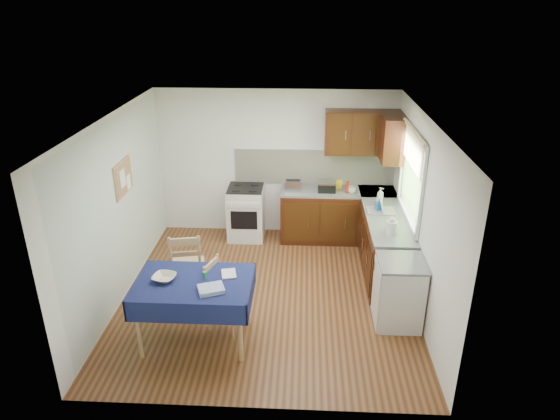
{
  "coord_description": "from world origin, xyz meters",
  "views": [
    {
      "loc": [
        0.48,
        -5.95,
        3.9
      ],
      "look_at": [
        0.16,
        0.17,
        1.23
      ],
      "focal_mm": 32.0,
      "sensor_mm": 36.0,
      "label": 1
    }
  ],
  "objects_px": {
    "toaster": "(293,186)",
    "dish_rack": "(381,210)",
    "dining_table": "(194,289)",
    "chair_near": "(222,293)",
    "sandwich_press": "(327,186)",
    "kettle": "(392,227)",
    "chair_far": "(187,264)"
  },
  "relations": [
    {
      "from": "dining_table",
      "to": "toaster",
      "type": "bearing_deg",
      "value": 87.89
    },
    {
      "from": "kettle",
      "to": "chair_near",
      "type": "bearing_deg",
      "value": -157.21
    },
    {
      "from": "dining_table",
      "to": "chair_near",
      "type": "distance_m",
      "value": 0.47
    },
    {
      "from": "dining_table",
      "to": "sandwich_press",
      "type": "distance_m",
      "value": 3.24
    },
    {
      "from": "toaster",
      "to": "kettle",
      "type": "distance_m",
      "value": 2.06
    },
    {
      "from": "sandwich_press",
      "to": "kettle",
      "type": "distance_m",
      "value": 1.77
    },
    {
      "from": "sandwich_press",
      "to": "chair_near",
      "type": "bearing_deg",
      "value": -119.64
    },
    {
      "from": "chair_near",
      "to": "sandwich_press",
      "type": "bearing_deg",
      "value": -10.72
    },
    {
      "from": "sandwich_press",
      "to": "dish_rack",
      "type": "distance_m",
      "value": 1.12
    },
    {
      "from": "dish_rack",
      "to": "chair_near",
      "type": "bearing_deg",
      "value": -130.42
    },
    {
      "from": "toaster",
      "to": "chair_near",
      "type": "bearing_deg",
      "value": -121.53
    },
    {
      "from": "toaster",
      "to": "kettle",
      "type": "relative_size",
      "value": 1.07
    },
    {
      "from": "toaster",
      "to": "dish_rack",
      "type": "xyz_separation_m",
      "value": [
        1.33,
        -0.78,
        -0.07
      ]
    },
    {
      "from": "toaster",
      "to": "dish_rack",
      "type": "height_order",
      "value": "toaster"
    },
    {
      "from": "dining_table",
      "to": "sandwich_press",
      "type": "height_order",
      "value": "sandwich_press"
    },
    {
      "from": "chair_far",
      "to": "toaster",
      "type": "height_order",
      "value": "toaster"
    },
    {
      "from": "chair_far",
      "to": "kettle",
      "type": "relative_size",
      "value": 4.11
    },
    {
      "from": "chair_far",
      "to": "chair_near",
      "type": "xyz_separation_m",
      "value": [
        0.57,
        -0.58,
        -0.06
      ]
    },
    {
      "from": "toaster",
      "to": "sandwich_press",
      "type": "height_order",
      "value": "toaster"
    },
    {
      "from": "dish_rack",
      "to": "kettle",
      "type": "distance_m",
      "value": 0.77
    },
    {
      "from": "sandwich_press",
      "to": "toaster",
      "type": "bearing_deg",
      "value": -178.49
    },
    {
      "from": "toaster",
      "to": "kettle",
      "type": "xyz_separation_m",
      "value": [
        1.37,
        -1.54,
        0.02
      ]
    },
    {
      "from": "chair_far",
      "to": "kettle",
      "type": "xyz_separation_m",
      "value": [
        2.75,
        0.34,
        0.47
      ]
    },
    {
      "from": "dish_rack",
      "to": "chair_far",
      "type": "bearing_deg",
      "value": -146.33
    },
    {
      "from": "dining_table",
      "to": "dish_rack",
      "type": "relative_size",
      "value": 3.35
    },
    {
      "from": "sandwich_press",
      "to": "dining_table",
      "type": "bearing_deg",
      "value": -121.28
    },
    {
      "from": "dish_rack",
      "to": "kettle",
      "type": "bearing_deg",
      "value": -75.6
    },
    {
      "from": "dish_rack",
      "to": "kettle",
      "type": "height_order",
      "value": "kettle"
    },
    {
      "from": "toaster",
      "to": "dish_rack",
      "type": "relative_size",
      "value": 0.66
    },
    {
      "from": "chair_far",
      "to": "sandwich_press",
      "type": "xyz_separation_m",
      "value": [
        1.93,
        1.91,
        0.44
      ]
    },
    {
      "from": "dining_table",
      "to": "dish_rack",
      "type": "distance_m",
      "value": 3.13
    },
    {
      "from": "chair_far",
      "to": "sandwich_press",
      "type": "relative_size",
      "value": 3.59
    }
  ]
}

